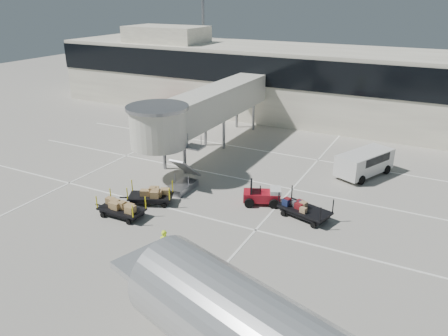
{
  "coord_description": "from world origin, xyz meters",
  "views": [
    {
      "loc": [
        15.29,
        -20.31,
        13.95
      ],
      "look_at": [
        1.66,
        6.04,
        2.0
      ],
      "focal_mm": 35.0,
      "sensor_mm": 36.0,
      "label": 1
    }
  ],
  "objects_px": {
    "suitcase_cart": "(304,210)",
    "box_cart_far": "(150,195)",
    "minivan": "(366,161)",
    "belt_loader": "(170,111)",
    "box_cart_near": "(123,209)",
    "baggage_tug": "(263,196)",
    "ground_worker": "(165,245)"
  },
  "relations": [
    {
      "from": "baggage_tug",
      "to": "ground_worker",
      "type": "bearing_deg",
      "value": -126.73
    },
    {
      "from": "ground_worker",
      "to": "belt_loader",
      "type": "distance_m",
      "value": 30.43
    },
    {
      "from": "suitcase_cart",
      "to": "box_cart_near",
      "type": "distance_m",
      "value": 12.0
    },
    {
      "from": "suitcase_cart",
      "to": "ground_worker",
      "type": "distance_m",
      "value": 9.87
    },
    {
      "from": "suitcase_cart",
      "to": "ground_worker",
      "type": "relative_size",
      "value": 2.35
    },
    {
      "from": "ground_worker",
      "to": "suitcase_cart",
      "type": "bearing_deg",
      "value": 24.81
    },
    {
      "from": "belt_loader",
      "to": "minivan",
      "type": "bearing_deg",
      "value": -8.63
    },
    {
      "from": "suitcase_cart",
      "to": "box_cart_far",
      "type": "bearing_deg",
      "value": -148.15
    },
    {
      "from": "box_cart_near",
      "to": "belt_loader",
      "type": "xyz_separation_m",
      "value": [
        -11.41,
        22.58,
        0.18
      ]
    },
    {
      "from": "suitcase_cart",
      "to": "box_cart_far",
      "type": "height_order",
      "value": "suitcase_cart"
    },
    {
      "from": "baggage_tug",
      "to": "minivan",
      "type": "distance_m",
      "value": 10.33
    },
    {
      "from": "baggage_tug",
      "to": "suitcase_cart",
      "type": "distance_m",
      "value": 3.29
    },
    {
      "from": "suitcase_cart",
      "to": "belt_loader",
      "type": "distance_m",
      "value": 27.98
    },
    {
      "from": "suitcase_cart",
      "to": "box_cart_near",
      "type": "relative_size",
      "value": 1.11
    },
    {
      "from": "box_cart_near",
      "to": "ground_worker",
      "type": "distance_m",
      "value": 6.04
    },
    {
      "from": "box_cart_far",
      "to": "suitcase_cart",
      "type": "bearing_deg",
      "value": -8.98
    },
    {
      "from": "box_cart_near",
      "to": "box_cart_far",
      "type": "height_order",
      "value": "box_cart_near"
    },
    {
      "from": "box_cart_near",
      "to": "box_cart_far",
      "type": "relative_size",
      "value": 1.01
    },
    {
      "from": "baggage_tug",
      "to": "belt_loader",
      "type": "distance_m",
      "value": 25.07
    },
    {
      "from": "box_cart_near",
      "to": "ground_worker",
      "type": "xyz_separation_m",
      "value": [
        5.32,
        -2.84,
        0.33
      ]
    },
    {
      "from": "minivan",
      "to": "belt_loader",
      "type": "distance_m",
      "value": 25.47
    },
    {
      "from": "box_cart_near",
      "to": "ground_worker",
      "type": "relative_size",
      "value": 2.11
    },
    {
      "from": "box_cart_far",
      "to": "ground_worker",
      "type": "height_order",
      "value": "ground_worker"
    },
    {
      "from": "suitcase_cart",
      "to": "box_cart_near",
      "type": "xyz_separation_m",
      "value": [
        -10.71,
        -5.43,
        0.0
      ]
    },
    {
      "from": "baggage_tug",
      "to": "box_cart_far",
      "type": "xyz_separation_m",
      "value": [
        -7.16,
        -3.59,
        -0.03
      ]
    },
    {
      "from": "minivan",
      "to": "box_cart_near",
      "type": "bearing_deg",
      "value": -106.54
    },
    {
      "from": "baggage_tug",
      "to": "ground_worker",
      "type": "distance_m",
      "value": 9.2
    },
    {
      "from": "baggage_tug",
      "to": "minivan",
      "type": "height_order",
      "value": "minivan"
    },
    {
      "from": "ground_worker",
      "to": "belt_loader",
      "type": "xyz_separation_m",
      "value": [
        -16.73,
        25.41,
        -0.15
      ]
    },
    {
      "from": "box_cart_far",
      "to": "minivan",
      "type": "height_order",
      "value": "minivan"
    },
    {
      "from": "box_cart_near",
      "to": "baggage_tug",
      "type": "bearing_deg",
      "value": 38.31
    },
    {
      "from": "box_cart_near",
      "to": "belt_loader",
      "type": "distance_m",
      "value": 25.29
    }
  ]
}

